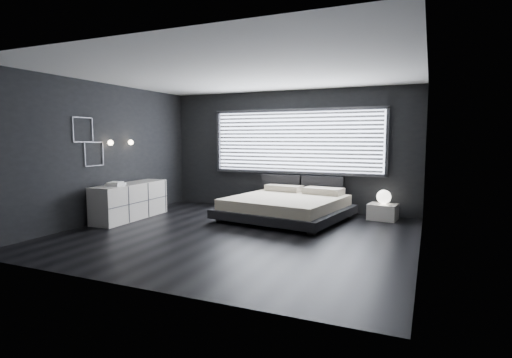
% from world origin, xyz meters
% --- Properties ---
extents(room, '(6.04, 6.00, 2.80)m').
position_xyz_m(room, '(0.00, 0.00, 1.40)').
color(room, black).
rests_on(room, ground).
extents(window, '(4.14, 0.09, 1.52)m').
position_xyz_m(window, '(0.20, 2.70, 1.61)').
color(window, white).
rests_on(window, ground).
extents(headboard, '(1.96, 0.16, 0.52)m').
position_xyz_m(headboard, '(0.37, 2.64, 0.57)').
color(headboard, black).
rests_on(headboard, ground).
extents(sconce_near, '(0.18, 0.11, 0.11)m').
position_xyz_m(sconce_near, '(-2.88, 0.05, 1.60)').
color(sconce_near, silver).
rests_on(sconce_near, ground).
extents(sconce_far, '(0.18, 0.11, 0.11)m').
position_xyz_m(sconce_far, '(-2.88, 0.65, 1.60)').
color(sconce_far, silver).
rests_on(sconce_far, ground).
extents(wall_art_upper, '(0.01, 0.48, 0.48)m').
position_xyz_m(wall_art_upper, '(-2.98, -0.55, 1.85)').
color(wall_art_upper, '#47474C').
rests_on(wall_art_upper, ground).
extents(wall_art_lower, '(0.01, 0.48, 0.48)m').
position_xyz_m(wall_art_lower, '(-2.98, -0.30, 1.38)').
color(wall_art_lower, '#47474C').
rests_on(wall_art_lower, ground).
extents(bed, '(2.68, 2.59, 0.61)m').
position_xyz_m(bed, '(0.38, 1.59, 0.28)').
color(bed, black).
rests_on(bed, ground).
extents(nightstand, '(0.62, 0.54, 0.33)m').
position_xyz_m(nightstand, '(2.23, 2.33, 0.16)').
color(nightstand, white).
rests_on(nightstand, ground).
extents(orb_lamp, '(0.29, 0.29, 0.29)m').
position_xyz_m(orb_lamp, '(2.24, 2.37, 0.48)').
color(orb_lamp, white).
rests_on(orb_lamp, nightstand).
extents(dresser, '(0.58, 1.89, 0.75)m').
position_xyz_m(dresser, '(-2.65, 0.32, 0.37)').
color(dresser, white).
rests_on(dresser, ground).
extents(book_stack, '(0.35, 0.41, 0.07)m').
position_xyz_m(book_stack, '(-2.65, -0.10, 0.78)').
color(book_stack, silver).
rests_on(book_stack, dresser).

